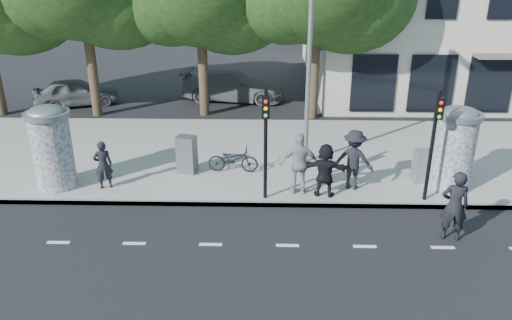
{
  "coord_description": "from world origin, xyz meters",
  "views": [
    {
      "loc": [
        -0.55,
        -9.7,
        7.01
      ],
      "look_at": [
        -0.87,
        3.5,
        1.53
      ],
      "focal_mm": 35.0,
      "sensor_mm": 36.0,
      "label": 1
    }
  ],
  "objects_px": {
    "ped_d": "(354,160)",
    "ped_e": "(300,164)",
    "ad_column_left": "(52,145)",
    "ped_f": "(325,170)",
    "man_road": "(454,206)",
    "ped_b": "(103,165)",
    "cabinet_left": "(187,154)",
    "traffic_pole_far": "(434,135)",
    "car_right": "(233,86)",
    "bicycle": "(233,159)",
    "street_lamp": "(311,28)",
    "cabinet_right": "(422,166)",
    "traffic_pole_near": "(266,133)",
    "car_left": "(76,92)",
    "ad_column_right": "(455,146)"
  },
  "relations": [
    {
      "from": "ad_column_left",
      "to": "ped_f",
      "type": "xyz_separation_m",
      "value": [
        8.4,
        -0.45,
        -0.55
      ]
    },
    {
      "from": "street_lamp",
      "to": "bicycle",
      "type": "relative_size",
      "value": 4.74
    },
    {
      "from": "traffic_pole_far",
      "to": "bicycle",
      "type": "bearing_deg",
      "value": 161.4
    },
    {
      "from": "street_lamp",
      "to": "car_right",
      "type": "height_order",
      "value": "street_lamp"
    },
    {
      "from": "car_left",
      "to": "bicycle",
      "type": "bearing_deg",
      "value": -157.36
    },
    {
      "from": "traffic_pole_near",
      "to": "bicycle",
      "type": "bearing_deg",
      "value": 118.95
    },
    {
      "from": "man_road",
      "to": "ped_b",
      "type": "bearing_deg",
      "value": -6.27
    },
    {
      "from": "ped_b",
      "to": "cabinet_left",
      "type": "bearing_deg",
      "value": -175.63
    },
    {
      "from": "ad_column_left",
      "to": "traffic_pole_far",
      "type": "relative_size",
      "value": 0.78
    },
    {
      "from": "ped_e",
      "to": "ped_f",
      "type": "distance_m",
      "value": 0.79
    },
    {
      "from": "ped_e",
      "to": "cabinet_left",
      "type": "relative_size",
      "value": 1.52
    },
    {
      "from": "ad_column_right",
      "to": "car_right",
      "type": "relative_size",
      "value": 0.51
    },
    {
      "from": "traffic_pole_far",
      "to": "ped_d",
      "type": "distance_m",
      "value": 2.49
    },
    {
      "from": "cabinet_right",
      "to": "car_right",
      "type": "xyz_separation_m",
      "value": [
        -6.75,
        10.12,
        0.06
      ]
    },
    {
      "from": "ped_d",
      "to": "ped_e",
      "type": "height_order",
      "value": "ped_e"
    },
    {
      "from": "traffic_pole_near",
      "to": "ped_f",
      "type": "distance_m",
      "value": 2.2
    },
    {
      "from": "ped_f",
      "to": "ad_column_right",
      "type": "bearing_deg",
      "value": -159.99
    },
    {
      "from": "ped_b",
      "to": "cabinet_left",
      "type": "distance_m",
      "value": 2.73
    },
    {
      "from": "car_right",
      "to": "bicycle",
      "type": "bearing_deg",
      "value": -168.83
    },
    {
      "from": "traffic_pole_near",
      "to": "traffic_pole_far",
      "type": "relative_size",
      "value": 1.0
    },
    {
      "from": "bicycle",
      "to": "car_right",
      "type": "xyz_separation_m",
      "value": [
        -0.64,
        9.46,
        0.16
      ]
    },
    {
      "from": "ped_b",
      "to": "ped_f",
      "type": "distance_m",
      "value": 6.86
    },
    {
      "from": "ped_f",
      "to": "car_left",
      "type": "bearing_deg",
      "value": -30.96
    },
    {
      "from": "traffic_pole_far",
      "to": "street_lamp",
      "type": "relative_size",
      "value": 0.42
    },
    {
      "from": "traffic_pole_far",
      "to": "car_right",
      "type": "bearing_deg",
      "value": 119.74
    },
    {
      "from": "ad_column_right",
      "to": "man_road",
      "type": "relative_size",
      "value": 1.36
    },
    {
      "from": "traffic_pole_far",
      "to": "ped_f",
      "type": "xyz_separation_m",
      "value": [
        -3.0,
        0.26,
        -1.25
      ]
    },
    {
      "from": "car_right",
      "to": "ped_f",
      "type": "bearing_deg",
      "value": -155.18
    },
    {
      "from": "ad_column_left",
      "to": "traffic_pole_near",
      "type": "bearing_deg",
      "value": -6.11
    },
    {
      "from": "ad_column_right",
      "to": "ped_e",
      "type": "height_order",
      "value": "ad_column_right"
    },
    {
      "from": "ad_column_right",
      "to": "car_left",
      "type": "xyz_separation_m",
      "value": [
        -15.2,
        9.36,
        -0.86
      ]
    },
    {
      "from": "cabinet_left",
      "to": "car_left",
      "type": "distance_m",
      "value": 10.76
    },
    {
      "from": "ped_e",
      "to": "ped_f",
      "type": "bearing_deg",
      "value": 170.15
    },
    {
      "from": "street_lamp",
      "to": "ad_column_right",
      "type": "bearing_deg",
      "value": -23.73
    },
    {
      "from": "cabinet_left",
      "to": "traffic_pole_near",
      "type": "bearing_deg",
      "value": -20.34
    },
    {
      "from": "ped_b",
      "to": "traffic_pole_far",
      "type": "bearing_deg",
      "value": 153.11
    },
    {
      "from": "traffic_pole_far",
      "to": "bicycle",
      "type": "distance_m",
      "value": 6.43
    },
    {
      "from": "ped_e",
      "to": "ped_d",
      "type": "bearing_deg",
      "value": -165.46
    },
    {
      "from": "street_lamp",
      "to": "car_left",
      "type": "xyz_separation_m",
      "value": [
        -10.8,
        7.43,
        -4.11
      ]
    },
    {
      "from": "cabinet_left",
      "to": "car_right",
      "type": "xyz_separation_m",
      "value": [
        0.9,
        9.55,
        -0.04
      ]
    },
    {
      "from": "ped_d",
      "to": "ad_column_right",
      "type": "bearing_deg",
      "value": -157.41
    },
    {
      "from": "ad_column_right",
      "to": "ped_e",
      "type": "relative_size",
      "value": 1.36
    },
    {
      "from": "ped_b",
      "to": "car_right",
      "type": "distance_m",
      "value": 11.31
    },
    {
      "from": "ad_column_left",
      "to": "man_road",
      "type": "xyz_separation_m",
      "value": [
        11.51,
        -2.64,
        -0.57
      ]
    },
    {
      "from": "traffic_pole_near",
      "to": "ped_d",
      "type": "xyz_separation_m",
      "value": [
        2.73,
        0.82,
        -1.13
      ]
    },
    {
      "from": "ad_column_left",
      "to": "traffic_pole_near",
      "type": "relative_size",
      "value": 0.78
    },
    {
      "from": "ped_b",
      "to": "street_lamp",
      "type": "bearing_deg",
      "value": 175.66
    },
    {
      "from": "ad_column_right",
      "to": "bicycle",
      "type": "relative_size",
      "value": 1.57
    },
    {
      "from": "ped_b",
      "to": "ped_d",
      "type": "distance_m",
      "value": 7.79
    },
    {
      "from": "traffic_pole_near",
      "to": "cabinet_right",
      "type": "distance_m",
      "value": 5.41
    }
  ]
}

